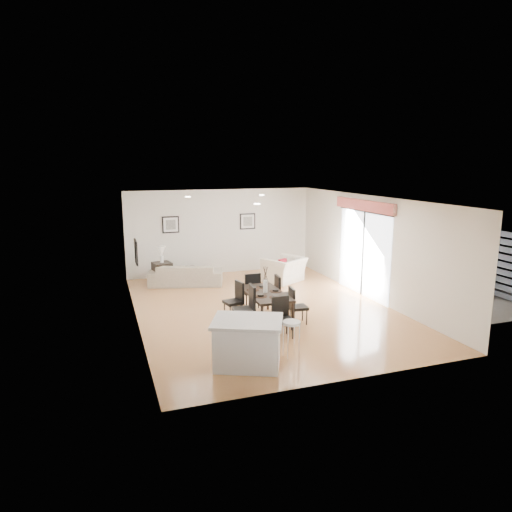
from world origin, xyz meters
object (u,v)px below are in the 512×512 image
object	(u,v)px
side_table	(162,273)
bar_stool	(292,327)
dining_chair_efar	(282,292)
dining_chair_foot	(251,288)
dining_table	(265,295)
dining_chair_enear	(296,304)
sofa	(186,275)
coffee_table	(185,274)
armchair	(284,270)
dining_chair_wfar	(236,298)
dining_chair_head	(282,315)
dining_chair_wnear	(247,305)
kitchen_island	(248,342)

from	to	relation	value
side_table	bar_stool	xyz separation A→B (m)	(1.52, -6.03, 0.28)
dining_chair_efar	dining_chair_foot	size ratio (longest dim) A/B	1.03
dining_table	dining_chair_foot	bearing A→B (deg)	89.92
dining_chair_enear	dining_chair_efar	xyz separation A→B (m)	(-0.01, 0.80, 0.05)
dining_chair_enear	dining_chair_efar	distance (m)	0.80
sofa	side_table	distance (m)	0.70
dining_table	dining_chair_enear	size ratio (longest dim) A/B	1.94
bar_stool	coffee_table	bearing A→B (deg)	97.04
armchair	dining_chair_wfar	distance (m)	3.54
dining_chair_enear	side_table	world-z (taller)	dining_chair_enear
armchair	dining_chair_enear	size ratio (longest dim) A/B	1.37
dining_chair_head	coffee_table	xyz separation A→B (m)	(-1.05, 5.29, -0.29)
dining_table	dining_chair_wfar	bearing A→B (deg)	143.88
dining_chair_head	side_table	size ratio (longest dim) A/B	1.25
armchair	dining_chair_wnear	bearing A→B (deg)	27.51
dining_table	dining_chair_wnear	xyz separation A→B (m)	(-0.56, -0.41, -0.05)
dining_chair_wfar	dining_chair_efar	distance (m)	1.13
kitchen_island	dining_chair_efar	bearing A→B (deg)	80.39
kitchen_island	dining_chair_wnear	bearing A→B (deg)	96.16
dining_chair_wfar	coffee_table	size ratio (longest dim) A/B	0.97
sofa	dining_chair_enear	size ratio (longest dim) A/B	2.57
dining_chair_head	coffee_table	bearing A→B (deg)	99.90
dining_chair_foot	dining_chair_enear	bearing A→B (deg)	111.30
dining_chair_wfar	coffee_table	distance (m)	3.93
dining_table	bar_stool	bearing A→B (deg)	-97.11
sofa	kitchen_island	world-z (taller)	kitchen_island
dining_chair_efar	dining_chair_foot	world-z (taller)	dining_chair_efar
dining_chair_wfar	bar_stool	xyz separation A→B (m)	(0.31, -2.50, 0.14)
dining_chair_wfar	dining_chair_head	bearing A→B (deg)	10.91
armchair	dining_chair_efar	bearing A→B (deg)	37.06
dining_chair_enear	armchair	bearing A→B (deg)	-12.74
dining_chair_enear	dining_chair_efar	bearing A→B (deg)	6.42
dining_chair_enear	kitchen_island	bearing A→B (deg)	141.28
dining_chair_wnear	dining_chair_foot	world-z (taller)	dining_chair_wnear
armchair	dining_table	size ratio (longest dim) A/B	0.71
dining_table	dining_chair_efar	world-z (taller)	dining_chair_efar
dining_chair_efar	coffee_table	distance (m)	4.22
sofa	armchair	distance (m)	2.93
sofa	dining_chair_efar	distance (m)	3.69
coffee_table	kitchen_island	distance (m)	6.39
dining_chair_enear	dining_chair_foot	distance (m)	1.50
dining_chair_head	coffee_table	distance (m)	5.41
armchair	bar_stool	bearing A→B (deg)	39.67
dining_chair_enear	coffee_table	distance (m)	4.97
side_table	kitchen_island	distance (m)	6.07
sofa	coffee_table	size ratio (longest dim) A/B	2.39
sofa	dining_chair_enear	xyz separation A→B (m)	(1.70, -4.07, 0.15)
armchair	dining_table	world-z (taller)	armchair
sofa	dining_chair_head	world-z (taller)	dining_chair_head
dining_chair_wfar	dining_chair_foot	bearing A→B (deg)	124.36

